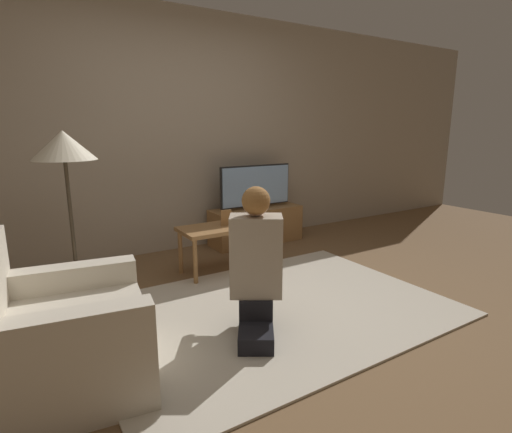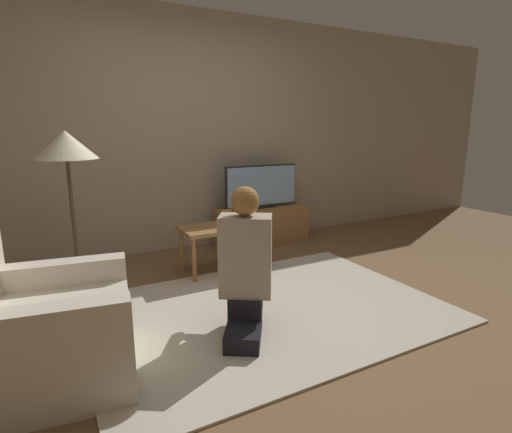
{
  "view_description": "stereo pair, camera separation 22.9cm",
  "coord_description": "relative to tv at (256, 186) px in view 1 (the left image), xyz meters",
  "views": [
    {
      "loc": [
        -1.61,
        -2.3,
        1.36
      ],
      "look_at": [
        0.29,
        0.72,
        0.56
      ],
      "focal_mm": 28.0,
      "sensor_mm": 36.0,
      "label": 1
    },
    {
      "loc": [
        -1.41,
        -2.42,
        1.36
      ],
      "look_at": [
        0.29,
        0.72,
        0.56
      ],
      "focal_mm": 28.0,
      "sensor_mm": 36.0,
      "label": 2
    }
  ],
  "objects": [
    {
      "name": "armchair",
      "position": [
        -2.35,
        -1.79,
        -0.4
      ],
      "size": [
        0.95,
        0.92,
        0.83
      ],
      "rotation": [
        0.0,
        0.0,
        1.43
      ],
      "color": "beige",
      "rests_on": "ground_plane"
    },
    {
      "name": "picture_frame",
      "position": [
        -0.75,
        -0.67,
        -0.16
      ],
      "size": [
        0.11,
        0.01,
        0.15
      ],
      "color": "olive",
      "rests_on": "coffee_table"
    },
    {
      "name": "ground_plane",
      "position": [
        -0.86,
        -1.63,
        -0.68
      ],
      "size": [
        10.0,
        10.0,
        0.0
      ],
      "primitive_type": "plane",
      "color": "brown"
    },
    {
      "name": "wall_back",
      "position": [
        -0.86,
        0.3,
        0.62
      ],
      "size": [
        10.0,
        0.06,
        2.6
      ],
      "color": "tan",
      "rests_on": "ground_plane"
    },
    {
      "name": "floor_lamp",
      "position": [
        -2.07,
        -0.54,
        0.48
      ],
      "size": [
        0.48,
        0.48,
        1.34
      ],
      "color": "#4C4233",
      "rests_on": "ground_plane"
    },
    {
      "name": "person_kneeling",
      "position": [
        -1.14,
        -1.82,
        -0.18
      ],
      "size": [
        0.61,
        0.77,
        0.98
      ],
      "rotation": [
        0.0,
        0.0,
        2.58
      ],
      "color": "black",
      "rests_on": "rug"
    },
    {
      "name": "tv_stand",
      "position": [
        0.0,
        -0.0,
        -0.47
      ],
      "size": [
        1.11,
        0.38,
        0.43
      ],
      "color": "olive",
      "rests_on": "ground_plane"
    },
    {
      "name": "tv",
      "position": [
        0.0,
        0.0,
        0.0
      ],
      "size": [
        0.93,
        0.08,
        0.51
      ],
      "color": "black",
      "rests_on": "tv_stand"
    },
    {
      "name": "coffee_table",
      "position": [
        -0.8,
        -0.67,
        -0.29
      ],
      "size": [
        0.79,
        0.43,
        0.45
      ],
      "color": "olive",
      "rests_on": "ground_plane"
    },
    {
      "name": "rug",
      "position": [
        -0.86,
        -1.63,
        -0.67
      ],
      "size": [
        2.59,
        1.82,
        0.02
      ],
      "color": "beige",
      "rests_on": "ground_plane"
    }
  ]
}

